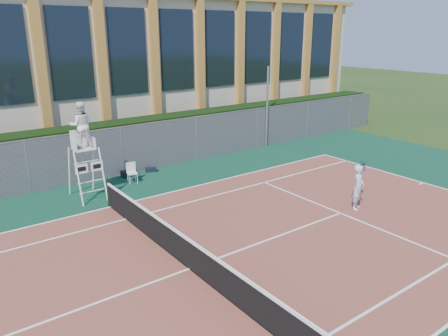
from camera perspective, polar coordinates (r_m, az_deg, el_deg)
ground at (r=12.40m, az=-4.52°, el=-13.10°), size 120.00×120.00×0.00m
apron at (r=13.15m, az=-6.90°, el=-11.24°), size 36.00×20.00×0.01m
tennis_court at (r=12.39m, az=-4.53°, el=-13.02°), size 23.77×10.97×0.02m
tennis_net at (r=12.13m, az=-4.59°, el=-10.92°), size 0.10×11.30×1.10m
fence at (r=19.46m, az=-18.56°, el=1.12°), size 40.00×0.06×2.20m
hedge at (r=20.57m, az=-19.64°, el=1.88°), size 40.00×1.40×2.20m
building at (r=27.70m, az=-25.40°, el=11.48°), size 45.00×10.60×8.22m
steel_pole at (r=24.38m, az=5.65°, el=7.89°), size 0.12×0.12×4.46m
umpire_chair at (r=17.35m, az=-18.15°, el=5.02°), size 1.07×1.64×3.82m
plastic_chair at (r=19.19m, az=-11.97°, el=-0.36°), size 0.47×0.47×0.88m
sports_bag_near at (r=20.08m, az=-12.34°, el=-0.67°), size 0.69×0.29×0.29m
sports_bag_far at (r=20.56m, az=-9.52°, el=-0.20°), size 0.56×0.42×0.20m
tennis_player at (r=16.59m, az=17.11°, el=-2.37°), size 1.00×0.75×1.69m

